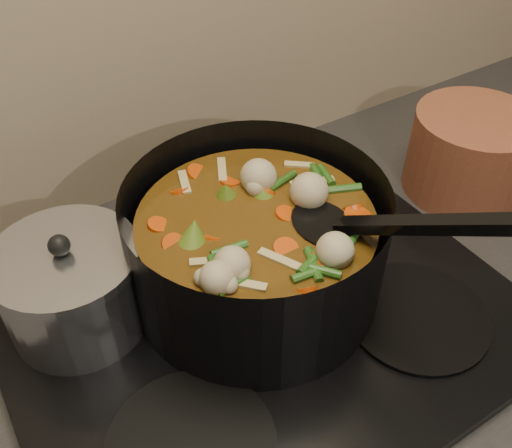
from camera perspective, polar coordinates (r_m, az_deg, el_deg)
stovetop at (r=0.75m, az=-0.14°, el=-8.28°), size 0.62×0.54×0.03m
stockpot at (r=0.71m, az=0.06°, el=-2.28°), size 0.35×0.42×0.23m
saucepan at (r=0.71m, az=-17.87°, el=-6.10°), size 0.17×0.17×0.14m
terracotta_crock at (r=0.97m, az=20.60°, el=6.60°), size 0.25×0.25×0.13m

